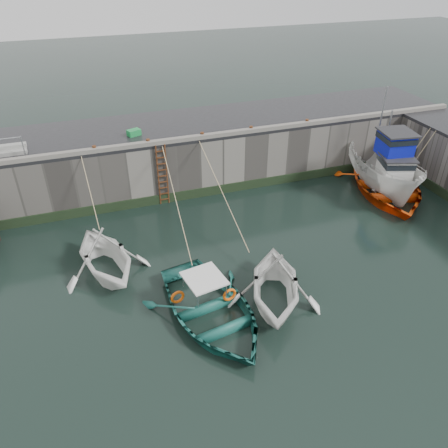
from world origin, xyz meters
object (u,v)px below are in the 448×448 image
object	(u,v)px
fish_crate	(134,133)
bollard_b	(148,142)
boat_near_white	(107,272)
boat_near_blacktrim	(274,301)
bollard_d	(251,129)
ladder	(163,175)
boat_near_blue	(211,317)
bollard_c	(202,135)
boat_far_orange	(386,184)
bollard_e	(307,122)
bollard_a	(94,149)
boat_far_white	(383,170)

from	to	relation	value
fish_crate	bollard_b	world-z (taller)	fish_crate
boat_near_white	boat_near_blacktrim	bearing A→B (deg)	-47.86
bollard_d	ladder	bearing A→B (deg)	-176.00
boat_near_blacktrim	bollard_d	world-z (taller)	bollard_d
boat_near_blue	boat_near_blacktrim	world-z (taller)	boat_near_blacktrim
boat_near_white	bollard_c	size ratio (longest dim) A/B	15.46
boat_near_white	boat_near_blue	world-z (taller)	boat_near_white
boat_near_white	boat_far_orange	size ratio (longest dim) A/B	0.54
boat_near_blue	bollard_e	xyz separation A→B (m)	(8.20, 8.89, 3.30)
boat_far_orange	bollard_c	world-z (taller)	boat_far_orange
ladder	boat_far_orange	xyz separation A→B (m)	(11.49, -2.63, -1.14)
ladder	fish_crate	distance (m)	2.63
bollard_a	bollard_d	bearing A→B (deg)	0.00
fish_crate	bollard_a	distance (m)	2.49
boat_near_blue	bollard_e	size ratio (longest dim) A/B	20.18
ladder	fish_crate	world-z (taller)	fish_crate
fish_crate	bollard_d	distance (m)	5.92
boat_far_orange	fish_crate	world-z (taller)	boat_far_orange
bollard_a	bollard_e	world-z (taller)	same
boat_near_blue	boat_far_orange	distance (m)	13.11
boat_near_blacktrim	boat_far_orange	xyz separation A→B (m)	(9.22, 5.86, 0.45)
boat_near_white	bollard_d	bearing A→B (deg)	17.13
boat_near_blacktrim	fish_crate	bearing A→B (deg)	129.83
bollard_c	ladder	bearing A→B (deg)	-171.33
bollard_b	boat_near_white	bearing A→B (deg)	-120.13
ladder	fish_crate	xyz separation A→B (m)	(-0.95, 1.75, 1.72)
bollard_c	boat_far_white	bearing A→B (deg)	-15.26
bollard_a	bollard_e	bearing A→B (deg)	0.00
bollard_a	bollard_b	distance (m)	2.50
boat_near_white	bollard_e	world-z (taller)	bollard_e
fish_crate	bollard_e	bearing A→B (deg)	-28.80
boat_far_orange	bollard_b	bearing A→B (deg)	-175.72
boat_far_orange	boat_near_blue	bearing A→B (deg)	-134.94
fish_crate	bollard_d	xyz separation A→B (m)	(5.75, -1.41, -0.01)
boat_far_white	bollard_c	distance (m)	9.87
boat_far_white	bollard_a	size ratio (longest dim) A/B	24.42
boat_near_blacktrim	bollard_b	size ratio (longest dim) A/B	15.55
boat_near_white	fish_crate	world-z (taller)	fish_crate
bollard_b	bollard_c	distance (m)	2.70
ladder	boat_near_white	world-z (taller)	ladder
fish_crate	bollard_d	size ratio (longest dim) A/B	2.24
boat_far_white	bollard_b	world-z (taller)	boat_far_white
boat_near_white	bollard_b	distance (m)	6.72
boat_far_white	boat_near_blacktrim	bearing A→B (deg)	-136.44
ladder	bollard_c	bearing A→B (deg)	8.67
boat_near_blue	boat_far_white	distance (m)	13.33
boat_near_white	boat_far_orange	world-z (taller)	boat_far_orange
boat_near_white	boat_near_blue	size ratio (longest dim) A/B	0.77
boat_near_blacktrim	boat_near_white	bearing A→B (deg)	168.98
boat_far_white	bollard_c	xyz separation A→B (m)	(-9.27, 2.53, 2.24)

